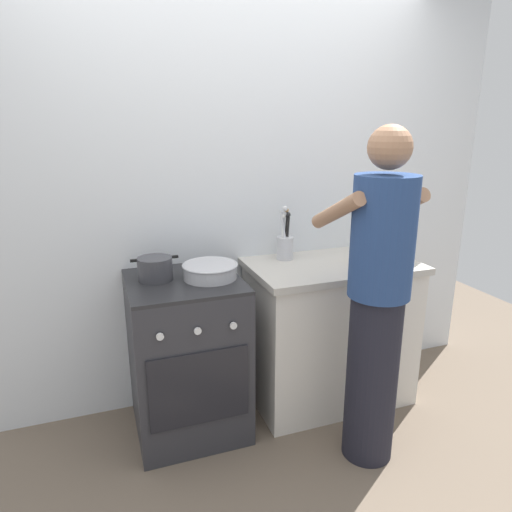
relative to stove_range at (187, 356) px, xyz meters
The scene contains 10 objects.
ground 0.59m from the stove_range, 22.87° to the right, with size 6.00×6.00×0.00m, color #6B5B4C.
back_wall 1.03m from the stove_range, 32.64° to the left, with size 3.20×0.10×2.50m.
countertop 0.90m from the stove_range, ahead, with size 1.00×0.60×0.90m.
stove_range is the anchor object (origin of this frame).
pot 0.53m from the stove_range, 161.29° to the left, with size 0.25×0.18×0.12m.
mixing_bowl 0.51m from the stove_range, ahead, with size 0.30×0.30×0.08m.
utensil_crock 0.88m from the stove_range, 14.82° to the left, with size 0.10×0.10×0.33m.
spice_bottle 1.10m from the stove_range, ahead, with size 0.04×0.04×0.08m.
oil_bottle 1.24m from the stove_range, ahead, with size 0.06×0.06×0.22m.
person 1.08m from the stove_range, 32.89° to the right, with size 0.41×0.50×1.70m.
Camera 1 is at (-0.77, -2.15, 1.70)m, focal length 32.16 mm.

